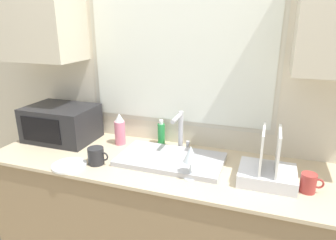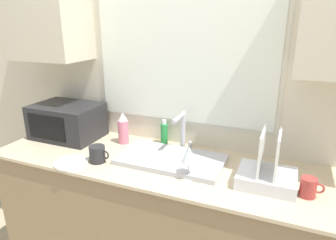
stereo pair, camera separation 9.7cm
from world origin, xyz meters
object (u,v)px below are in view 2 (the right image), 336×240
Objects in this scene: microwave at (67,121)px; mug_near_sink at (97,154)px; dish_rack at (267,174)px; wine_glass at (189,155)px; soap_bottle at (164,133)px; faucet at (182,128)px; spray_bottle at (123,128)px.

microwave is 3.61× the size of mug_near_sink.
dish_rack is (1.40, -0.14, -0.06)m from microwave.
dish_rack is 1.55× the size of wine_glass.
mug_near_sink is (-0.26, -0.41, -0.03)m from soap_bottle.
faucet is 0.55× the size of microwave.
dish_rack is at bearing -22.95° from faucet.
microwave is at bearing -167.53° from soap_bottle.
microwave is at bearing -172.73° from spray_bottle.
mug_near_sink is 0.58m from wine_glass.
faucet is 0.42m from spray_bottle.
spray_bottle is at bearing 91.35° from mug_near_sink.
faucet is 0.37m from wine_glass.
mug_near_sink is (-0.96, -0.12, -0.01)m from dish_rack.
faucet is at bearing 4.53° from spray_bottle.
dish_rack reaches higher than faucet.
mug_near_sink is at bearing -30.74° from microwave.
dish_rack is 1.32× the size of spray_bottle.
dish_rack is 1.70× the size of soap_bottle.
wine_glass is at bearing -51.79° from soap_bottle.
faucet is 1.98× the size of mug_near_sink.
faucet is 0.55m from mug_near_sink.
microwave is 0.51m from mug_near_sink.
spray_bottle is at bearing -159.48° from soap_bottle.
spray_bottle is 0.28m from soap_bottle.
wine_glass reaches higher than soap_bottle.
spray_bottle is 1.17× the size of wine_glass.
microwave reaches higher than wine_glass.
spray_bottle is at bearing -175.47° from faucet.
dish_rack is (0.55, -0.23, -0.09)m from faucet.
faucet is at bearing 157.05° from dish_rack.
microwave is at bearing 149.26° from mug_near_sink.
soap_bottle is (-0.70, 0.30, 0.01)m from dish_rack.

